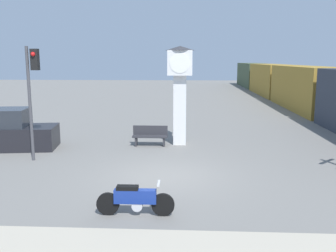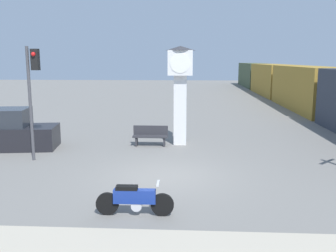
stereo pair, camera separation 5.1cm
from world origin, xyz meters
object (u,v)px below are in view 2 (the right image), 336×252
at_px(bench, 150,135).
at_px(motorcycle, 134,199).
at_px(parked_car, 7,132).
at_px(clock_tower, 180,80).
at_px(freight_train, 286,83).
at_px(traffic_light, 33,83).

bearing_deg(bench, motorcycle, -87.00).
bearing_deg(motorcycle, parked_car, 133.59).
height_order(motorcycle, parked_car, parked_car).
distance_m(motorcycle, clock_tower, 8.74).
bearing_deg(motorcycle, freight_train, 68.34).
relative_size(motorcycle, bench, 1.25).
xyz_separation_m(clock_tower, freight_train, (9.71, 19.44, -1.32)).
xyz_separation_m(traffic_light, parked_car, (-2.10, 1.85, -2.29)).
relative_size(freight_train, traffic_light, 11.34).
distance_m(bench, parked_car, 6.40).
relative_size(clock_tower, freight_train, 0.09).
bearing_deg(motorcycle, bench, 92.36).
bearing_deg(bench, parked_car, -171.71).
height_order(freight_train, bench, freight_train).
relative_size(clock_tower, bench, 2.83).
bearing_deg(parked_car, freight_train, 42.24).
relative_size(motorcycle, freight_train, 0.04).
bearing_deg(traffic_light, motorcycle, -47.58).
relative_size(clock_tower, parked_car, 1.03).
bearing_deg(traffic_light, freight_train, 56.01).
bearing_deg(motorcycle, traffic_light, 131.78).
height_order(traffic_light, parked_car, traffic_light).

